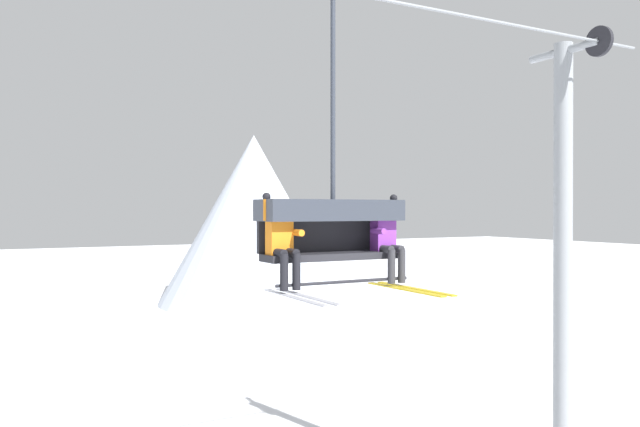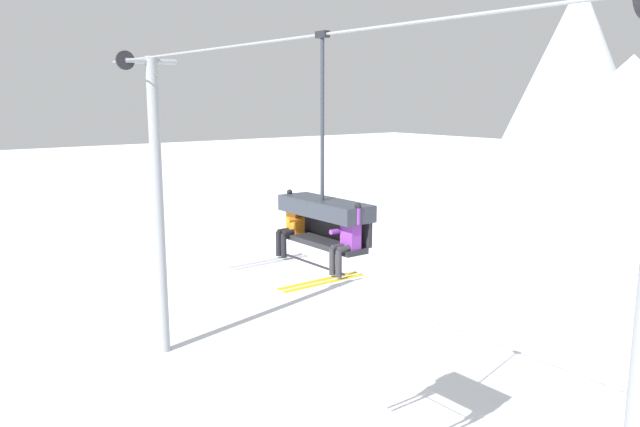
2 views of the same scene
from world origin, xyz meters
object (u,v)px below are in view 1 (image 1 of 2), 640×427
object	(u,v)px
lift_tower_far	(564,273)
skier_purple	(388,239)
chairlift_chair	(330,217)
skier_orange	(283,242)

from	to	relation	value
lift_tower_far	skier_purple	bearing A→B (deg)	-169.06
chairlift_chair	skier_purple	distance (m)	0.93
chairlift_chair	skier_orange	xyz separation A→B (m)	(-0.84, -0.21, -0.32)
lift_tower_far	chairlift_chair	size ratio (longest dim) A/B	2.30
skier_orange	chairlift_chair	bearing A→B (deg)	14.18
skier_orange	lift_tower_far	bearing A→B (deg)	8.13
lift_tower_far	skier_orange	bearing A→B (deg)	-171.87
skier_orange	skier_purple	world-z (taller)	same
lift_tower_far	chairlift_chair	xyz separation A→B (m)	(-5.63, -0.71, 1.14)
skier_orange	skier_purple	size ratio (longest dim) A/B	1.00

